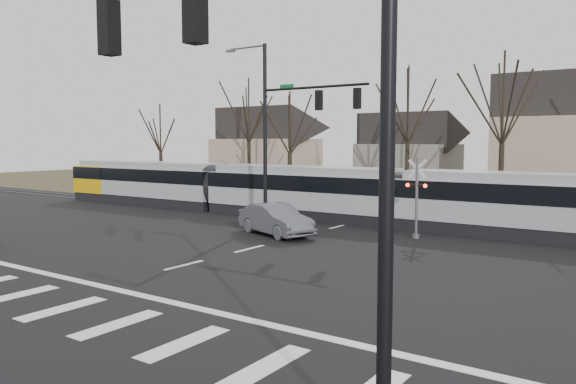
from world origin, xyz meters
The scene contains 15 objects.
ground centered at (0.00, 0.00, 0.00)m, with size 140.00×140.00×0.00m, color black.
grass_verge centered at (0.00, 32.00, 0.01)m, with size 140.00×28.00×0.01m, color #38331E.
crosswalk centered at (0.00, -4.00, 0.01)m, with size 27.00×2.60×0.01m.
stop_line centered at (0.00, -1.80, 0.01)m, with size 28.00×0.35×0.01m, color silver.
lane_dashes centered at (0.00, 16.00, 0.01)m, with size 0.18×30.00×0.01m.
rail_pair centered at (0.00, 15.80, 0.03)m, with size 90.00×1.52×0.06m.
tram centered at (-3.85, 16.00, 1.74)m, with size 42.09×3.12×3.19m.
sedan centered at (-1.21, 9.66, 0.79)m, with size 5.07×3.28×1.58m, color #54565C.
signal_pole_near_right centered at (10.11, -6.00, 5.17)m, with size 6.72×0.44×8.00m.
signal_pole_far centered at (-2.41, 12.50, 5.70)m, with size 9.28×0.44×10.20m.
rail_crossing_signal centered at (5.00, 12.79, 1.89)m, with size 1.08×0.36×4.00m.
tree_row centered at (2.00, 26.00, 5.00)m, with size 59.20×7.20×10.00m.
house_a centered at (-20.00, 34.00, 4.46)m, with size 9.72×8.64×8.60m.
house_b centered at (-5.00, 36.00, 3.97)m, with size 8.64×7.56×7.65m.
house_c centered at (9.00, 33.00, 5.23)m, with size 10.80×8.64×10.10m.
Camera 1 is at (15.26, -13.13, 4.71)m, focal length 35.00 mm.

